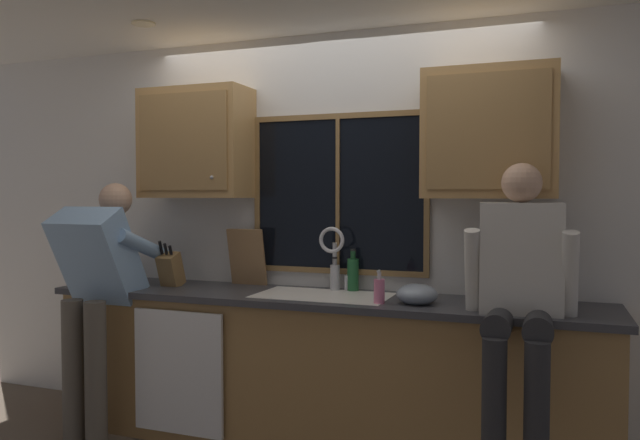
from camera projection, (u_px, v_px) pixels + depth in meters
back_wall at (336, 232)px, 3.99m from camera, size 5.71×0.12×2.55m
ceiling_downlight_left at (144, 24)px, 3.66m from camera, size 0.14×0.14×0.01m
window_glass at (338, 194)px, 3.90m from camera, size 1.10×0.02×0.95m
window_frame_top at (338, 116)px, 3.87m from camera, size 1.17×0.02×0.04m
window_frame_bottom at (338, 271)px, 3.91m from camera, size 1.17×0.02×0.04m
window_frame_left at (257, 194)px, 4.09m from camera, size 0.03×0.02×0.95m
window_frame_right at (427, 194)px, 3.69m from camera, size 0.03×0.02×0.95m
window_mullion_center at (338, 194)px, 3.89m from camera, size 0.02×0.02×0.95m
lower_cabinet_run at (317, 374)px, 3.69m from camera, size 3.31×0.58×0.88m
countertop at (316, 299)px, 3.66m from camera, size 3.37×0.62×0.04m
dishwasher_front at (178, 372)px, 3.66m from camera, size 0.60×0.02×0.74m
upper_cabinet_left at (196, 144)px, 4.06m from camera, size 0.72×0.36×0.72m
upper_cabinet_right at (490, 134)px, 3.41m from camera, size 0.72×0.36×0.72m
sink at (323, 312)px, 3.65m from camera, size 0.80×0.46×0.21m
faucet at (334, 250)px, 3.81m from camera, size 0.18×0.09×0.40m
person_standing at (97, 283)px, 3.81m from camera, size 0.53×0.67×1.60m
person_sitting_on_counter at (520, 280)px, 3.00m from camera, size 0.54×0.61×1.26m
knife_block at (171, 270)px, 4.01m from camera, size 0.12×0.18×0.32m
cutting_board at (247, 257)px, 4.05m from camera, size 0.25×0.10×0.38m
mixing_bowl at (417, 294)px, 3.37m from camera, size 0.23×0.23×0.11m
soap_dispenser at (379, 291)px, 3.37m from camera, size 0.06×0.07×0.19m
bottle_green_glass at (353, 274)px, 3.82m from camera, size 0.07×0.07×0.26m
bottle_tall_clear at (335, 277)px, 3.84m from camera, size 0.06×0.06×0.21m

